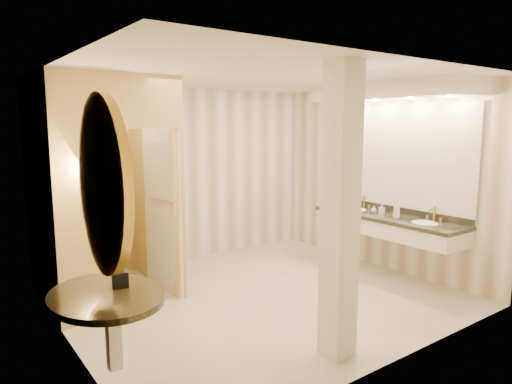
# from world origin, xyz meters

# --- Properties ---
(floor) EXTENTS (4.50, 4.50, 0.00)m
(floor) POSITION_xyz_m (0.00, 0.00, 0.00)
(floor) COLOR silver
(floor) RESTS_ON ground
(ceiling) EXTENTS (4.50, 4.50, 0.00)m
(ceiling) POSITION_xyz_m (0.00, 0.00, 2.70)
(ceiling) COLOR silver
(ceiling) RESTS_ON wall_back
(wall_back) EXTENTS (4.50, 0.02, 2.70)m
(wall_back) POSITION_xyz_m (0.00, 2.00, 1.35)
(wall_back) COLOR white
(wall_back) RESTS_ON floor
(wall_front) EXTENTS (4.50, 0.02, 2.70)m
(wall_front) POSITION_xyz_m (0.00, -2.00, 1.35)
(wall_front) COLOR white
(wall_front) RESTS_ON floor
(wall_left) EXTENTS (0.02, 4.00, 2.70)m
(wall_left) POSITION_xyz_m (-2.25, 0.00, 1.35)
(wall_left) COLOR white
(wall_left) RESTS_ON floor
(wall_right) EXTENTS (0.02, 4.00, 2.70)m
(wall_right) POSITION_xyz_m (2.25, 0.00, 1.35)
(wall_right) COLOR white
(wall_right) RESTS_ON floor
(toilet_closet) EXTENTS (1.50, 1.55, 2.70)m
(toilet_closet) POSITION_xyz_m (-1.11, 0.97, 1.39)
(toilet_closet) COLOR #F4D87F
(toilet_closet) RESTS_ON floor
(wall_sconce) EXTENTS (0.14, 0.14, 0.42)m
(wall_sconce) POSITION_xyz_m (-1.93, 0.43, 1.73)
(wall_sconce) COLOR #B48C39
(wall_sconce) RESTS_ON toilet_closet
(vanity) EXTENTS (0.75, 2.41, 2.09)m
(vanity) POSITION_xyz_m (1.98, -0.40, 1.63)
(vanity) COLOR silver
(vanity) RESTS_ON floor
(console_shelf) EXTENTS (1.05, 1.05, 1.97)m
(console_shelf) POSITION_xyz_m (-2.21, -1.06, 1.35)
(console_shelf) COLOR black
(console_shelf) RESTS_ON floor
(pillar) EXTENTS (0.26, 0.26, 2.70)m
(pillar) POSITION_xyz_m (-0.27, -1.59, 1.35)
(pillar) COLOR silver
(pillar) RESTS_ON floor
(tissue_box) EXTENTS (0.16, 0.16, 0.13)m
(tissue_box) POSITION_xyz_m (-2.09, -0.97, 0.94)
(tissue_box) COLOR black
(tissue_box) RESTS_ON console_shelf
(toilet) EXTENTS (0.51, 0.79, 0.77)m
(toilet) POSITION_xyz_m (-1.75, 1.75, 0.38)
(toilet) COLOR white
(toilet) RESTS_ON floor
(soap_bottle_a) EXTENTS (0.07, 0.07, 0.14)m
(soap_bottle_a) POSITION_xyz_m (1.98, -0.27, 0.95)
(soap_bottle_a) COLOR beige
(soap_bottle_a) RESTS_ON vanity
(soap_bottle_b) EXTENTS (0.10, 0.10, 0.10)m
(soap_bottle_b) POSITION_xyz_m (1.95, -0.15, 0.93)
(soap_bottle_b) COLOR silver
(soap_bottle_b) RESTS_ON vanity
(soap_bottle_c) EXTENTS (0.11, 0.11, 0.24)m
(soap_bottle_c) POSITION_xyz_m (1.87, -0.61, 0.99)
(soap_bottle_c) COLOR #C6B28C
(soap_bottle_c) RESTS_ON vanity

